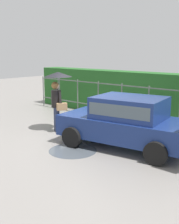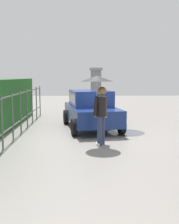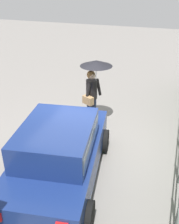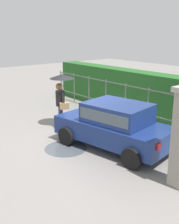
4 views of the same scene
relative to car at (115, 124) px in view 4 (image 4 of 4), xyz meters
name	(u,v)px [view 4 (image 4 of 4)]	position (x,y,z in m)	size (l,w,h in m)	color
ground_plane	(87,134)	(-1.52, 0.09, -0.80)	(40.00, 40.00, 0.00)	gray
car	(115,124)	(0.00, 0.00, 0.00)	(3.93, 2.35, 1.48)	navy
pedestrian	(61,90)	(-2.74, -0.14, 0.66)	(0.94, 0.94, 2.04)	#2D3856
fence_section	(136,102)	(-1.38, 2.55, 0.02)	(10.93, 0.05, 1.50)	#59605B
hedge_row	(151,96)	(-1.38, 3.47, 0.15)	(11.88, 0.90, 1.90)	#235B23
puddle_near	(66,148)	(-0.93, -1.23, -0.80)	(1.35, 1.35, 0.00)	#4C545B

